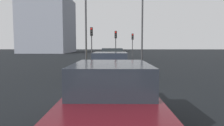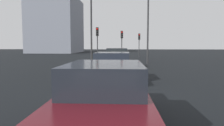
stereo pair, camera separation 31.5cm
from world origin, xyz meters
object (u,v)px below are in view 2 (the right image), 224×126
(car_maroon_third, at_px, (105,96))
(traffic_light_near_right, at_px, (139,40))
(traffic_light_far_left, at_px, (122,39))
(traffic_light_near_left, at_px, (97,37))
(street_lamp_far, at_px, (91,14))
(car_navy_second, at_px, (113,66))
(car_yellow_lead, at_px, (117,58))
(street_lamp_kerbside, at_px, (148,20))

(car_maroon_third, height_order, traffic_light_near_right, traffic_light_near_right)
(traffic_light_far_left, bearing_deg, traffic_light_near_left, -40.77)
(traffic_light_far_left, relative_size, street_lamp_far, 0.45)
(traffic_light_far_left, bearing_deg, traffic_light_near_right, 149.10)
(car_navy_second, bearing_deg, car_maroon_third, -177.70)
(car_yellow_lead, height_order, car_navy_second, car_yellow_lead)
(traffic_light_near_left, bearing_deg, street_lamp_far, -6.52)
(car_maroon_third, distance_m, street_lamp_far, 15.39)
(car_yellow_lead, bearing_deg, traffic_light_near_right, -12.04)
(traffic_light_far_left, relative_size, street_lamp_kerbside, 0.50)
(car_navy_second, relative_size, traffic_light_near_right, 1.37)
(car_maroon_third, relative_size, street_lamp_far, 0.60)
(traffic_light_near_right, height_order, traffic_light_far_left, traffic_light_far_left)
(traffic_light_far_left, bearing_deg, street_lamp_kerbside, 20.23)
(car_navy_second, relative_size, street_lamp_far, 0.61)
(traffic_light_near_right, xyz_separation_m, street_lamp_kerbside, (-10.59, -0.10, 1.67))
(car_yellow_lead, xyz_separation_m, traffic_light_near_right, (14.12, -2.74, 1.78))
(traffic_light_near_left, relative_size, street_lamp_far, 0.47)
(car_yellow_lead, distance_m, traffic_light_near_left, 6.14)
(traffic_light_far_left, distance_m, street_lamp_far, 7.55)
(traffic_light_near_right, relative_size, traffic_light_far_left, 0.99)
(traffic_light_near_left, relative_size, street_lamp_kerbside, 0.52)
(car_maroon_third, relative_size, traffic_light_near_right, 1.35)
(car_navy_second, distance_m, traffic_light_far_left, 15.27)
(car_maroon_third, bearing_deg, car_yellow_lead, 0.32)
(car_yellow_lead, xyz_separation_m, car_navy_second, (-6.20, -0.01, -0.04))
(car_navy_second, xyz_separation_m, traffic_light_near_left, (11.56, 2.33, 1.95))
(car_yellow_lead, xyz_separation_m, traffic_light_near_left, (5.36, 2.32, 1.91))
(car_navy_second, bearing_deg, street_lamp_kerbside, -15.71)
(car_maroon_third, xyz_separation_m, traffic_light_near_right, (26.56, -2.53, 1.83))
(traffic_light_near_left, distance_m, traffic_light_far_left, 4.42)
(car_yellow_lead, height_order, street_lamp_far, street_lamp_far)
(traffic_light_near_right, bearing_deg, car_yellow_lead, -16.84)
(traffic_light_far_left, bearing_deg, car_maroon_third, -5.34)
(car_yellow_lead, bearing_deg, traffic_light_far_left, -2.70)
(street_lamp_far, bearing_deg, traffic_light_near_right, -23.52)
(car_navy_second, xyz_separation_m, traffic_light_near_right, (20.32, -2.72, 1.82))
(car_navy_second, height_order, street_lamp_far, street_lamp_far)
(car_navy_second, relative_size, traffic_light_near_left, 1.30)
(car_yellow_lead, relative_size, car_navy_second, 0.95)
(car_navy_second, xyz_separation_m, car_maroon_third, (-6.24, -0.20, -0.00))
(car_navy_second, height_order, street_lamp_kerbside, street_lamp_kerbside)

